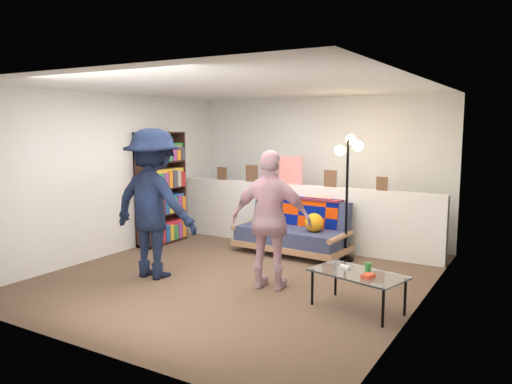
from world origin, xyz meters
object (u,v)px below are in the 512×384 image
at_px(coffee_table, 358,275).
at_px(person_right, 271,220).
at_px(bookshelf, 161,192).
at_px(futon_sofa, 294,231).
at_px(person_left, 154,204).
at_px(floor_lamp, 348,172).

bearing_deg(coffee_table, person_right, 172.17).
bearing_deg(bookshelf, futon_sofa, 13.46).
bearing_deg(futon_sofa, person_left, -117.49).
bearing_deg(floor_lamp, coffee_table, -66.22).
xyz_separation_m(floor_lamp, person_left, (-1.85, -2.00, -0.33)).
bearing_deg(bookshelf, coffee_table, -18.37).
height_order(futon_sofa, person_right, person_right).
bearing_deg(coffee_table, person_left, -176.11).
bearing_deg(coffee_table, futon_sofa, 132.47).
xyz_separation_m(futon_sofa, bookshelf, (-2.17, -0.52, 0.51)).
distance_m(coffee_table, floor_lamp, 2.19).
distance_m(bookshelf, person_right, 2.89).
relative_size(futon_sofa, person_left, 0.93).
bearing_deg(futon_sofa, bookshelf, -166.54).
bearing_deg(bookshelf, floor_lamp, 10.60).
height_order(futon_sofa, floor_lamp, floor_lamp).
relative_size(bookshelf, coffee_table, 1.71).
height_order(futon_sofa, person_left, person_left).
bearing_deg(person_left, futon_sofa, -119.16).
relative_size(bookshelf, person_left, 0.96).
relative_size(coffee_table, person_left, 0.56).
relative_size(futon_sofa, floor_lamp, 0.98).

